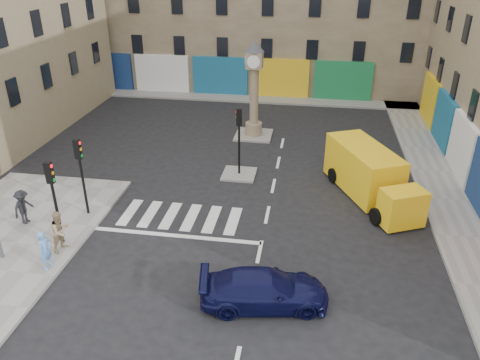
% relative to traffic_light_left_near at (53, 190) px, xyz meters
% --- Properties ---
extents(ground, '(120.00, 120.00, 0.00)m').
position_rel_traffic_light_left_near_xyz_m(ground, '(8.30, -0.20, -2.62)').
color(ground, black).
rests_on(ground, ground).
extents(sidewalk_right, '(2.60, 30.00, 0.15)m').
position_rel_traffic_light_left_near_xyz_m(sidewalk_right, '(17.00, 9.80, -2.55)').
color(sidewalk_right, gray).
rests_on(sidewalk_right, ground).
extents(sidewalk_far, '(32.00, 2.40, 0.15)m').
position_rel_traffic_light_left_near_xyz_m(sidewalk_far, '(4.30, 22.00, -2.55)').
color(sidewalk_far, gray).
rests_on(sidewalk_far, ground).
extents(island_near, '(1.80, 1.80, 0.12)m').
position_rel_traffic_light_left_near_xyz_m(island_near, '(6.30, 7.80, -2.56)').
color(island_near, gray).
rests_on(island_near, ground).
extents(island_far, '(2.40, 2.40, 0.12)m').
position_rel_traffic_light_left_near_xyz_m(island_far, '(6.30, 13.80, -2.56)').
color(island_far, gray).
rests_on(island_far, ground).
extents(traffic_light_left_near, '(0.28, 0.22, 3.70)m').
position_rel_traffic_light_left_near_xyz_m(traffic_light_left_near, '(0.00, 0.00, 0.00)').
color(traffic_light_left_near, black).
rests_on(traffic_light_left_near, sidewalk_left).
extents(traffic_light_left_far, '(0.28, 0.22, 3.70)m').
position_rel_traffic_light_left_near_xyz_m(traffic_light_left_far, '(0.00, 2.40, 0.00)').
color(traffic_light_left_far, black).
rests_on(traffic_light_left_far, sidewalk_left).
extents(traffic_light_island, '(0.28, 0.22, 3.70)m').
position_rel_traffic_light_left_near_xyz_m(traffic_light_island, '(6.30, 7.80, -0.03)').
color(traffic_light_island, black).
rests_on(traffic_light_island, island_near).
extents(clock_pillar, '(1.20, 1.20, 6.10)m').
position_rel_traffic_light_left_near_xyz_m(clock_pillar, '(6.30, 13.80, 0.93)').
color(clock_pillar, '#8F7E5D').
rests_on(clock_pillar, island_far).
extents(navy_sedan, '(4.75, 2.59, 1.31)m').
position_rel_traffic_light_left_near_xyz_m(navy_sedan, '(8.84, -2.30, -1.97)').
color(navy_sedan, black).
rests_on(navy_sedan, ground).
extents(yellow_van, '(4.52, 6.78, 2.39)m').
position_rel_traffic_light_left_near_xyz_m(yellow_van, '(13.08, 6.48, -1.43)').
color(yellow_van, yellow).
rests_on(yellow_van, ground).
extents(pedestrian_blue, '(0.47, 0.64, 1.60)m').
position_rel_traffic_light_left_near_xyz_m(pedestrian_blue, '(0.30, -1.72, -1.67)').
color(pedestrian_blue, '#639AE2').
rests_on(pedestrian_blue, sidewalk_left).
extents(pedestrian_tan, '(0.90, 1.03, 1.77)m').
position_rel_traffic_light_left_near_xyz_m(pedestrian_tan, '(0.30, -0.50, -1.59)').
color(pedestrian_tan, '#9C8460').
rests_on(pedestrian_tan, sidewalk_left).
extents(pedestrian_dark, '(0.79, 1.15, 1.64)m').
position_rel_traffic_light_left_near_xyz_m(pedestrian_dark, '(-2.38, 1.15, -1.65)').
color(pedestrian_dark, black).
rests_on(pedestrian_dark, sidewalk_left).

